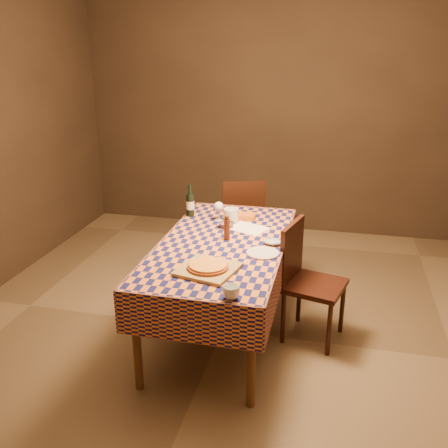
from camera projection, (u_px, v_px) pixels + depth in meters
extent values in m
plane|color=brown|center=(223.00, 330.00, 4.05)|extent=(5.00, 5.00, 0.00)
cube|color=#34271D|center=(271.00, 119.00, 5.88)|extent=(4.50, 0.10, 2.70)
cube|color=#34271D|center=(2.00, 388.00, 1.30)|extent=(4.50, 0.10, 2.70)
cylinder|color=brown|center=(137.00, 340.00, 3.25)|extent=(0.06, 0.06, 0.75)
cylinder|color=brown|center=(251.00, 356.00, 3.08)|extent=(0.06, 0.06, 0.75)
cylinder|color=brown|center=(204.00, 245.00, 4.76)|extent=(0.06, 0.06, 0.75)
cylinder|color=brown|center=(283.00, 252.00, 4.60)|extent=(0.06, 0.06, 0.75)
cube|color=brown|center=(223.00, 246.00, 3.80)|extent=(0.90, 1.80, 0.03)
cube|color=brown|center=(223.00, 243.00, 3.79)|extent=(0.92, 1.82, 0.02)
cube|color=brown|center=(188.00, 321.00, 3.00)|extent=(0.94, 0.01, 0.30)
cube|color=brown|center=(245.00, 221.00, 4.68)|extent=(0.94, 0.01, 0.30)
cube|color=brown|center=(165.00, 255.00, 3.94)|extent=(0.01, 1.84, 0.30)
cube|color=brown|center=(283.00, 266.00, 3.74)|extent=(0.01, 1.84, 0.30)
cube|color=#9C8349|center=(208.00, 269.00, 3.31)|extent=(0.43, 0.43, 0.02)
cylinder|color=#984119|center=(208.00, 267.00, 3.30)|extent=(0.35, 0.35, 0.02)
cylinder|color=orange|center=(208.00, 265.00, 3.30)|extent=(0.32, 0.32, 0.01)
cylinder|color=#522613|center=(227.00, 229.00, 3.82)|extent=(0.06, 0.06, 0.16)
sphere|color=#522613|center=(227.00, 217.00, 3.78)|extent=(0.04, 0.04, 0.04)
imported|color=#664955|center=(226.00, 225.00, 4.09)|extent=(0.16, 0.16, 0.04)
cylinder|color=silver|center=(219.00, 220.00, 4.25)|extent=(0.09, 0.09, 0.01)
cylinder|color=silver|center=(219.00, 216.00, 4.24)|extent=(0.01, 0.01, 0.08)
sphere|color=silver|center=(219.00, 207.00, 4.21)|extent=(0.08, 0.08, 0.08)
ellipsoid|color=#3A0612|center=(219.00, 208.00, 4.21)|extent=(0.05, 0.05, 0.03)
cylinder|color=black|center=(190.00, 205.00, 4.33)|extent=(0.07, 0.07, 0.20)
cylinder|color=black|center=(190.00, 189.00, 4.28)|extent=(0.03, 0.03, 0.08)
cylinder|color=beige|center=(190.00, 205.00, 4.33)|extent=(0.07, 0.07, 0.07)
cylinder|color=silver|center=(231.00, 215.00, 4.23)|extent=(0.15, 0.15, 0.11)
cube|color=#BB5B18|center=(246.00, 216.00, 4.29)|extent=(0.17, 0.12, 0.04)
cylinder|color=silver|center=(263.00, 253.00, 3.58)|extent=(0.24, 0.24, 0.01)
imported|color=white|center=(231.00, 292.00, 2.94)|extent=(0.11, 0.11, 0.08)
cube|color=white|center=(248.00, 228.00, 4.07)|extent=(0.36, 0.33, 0.00)
ellipsoid|color=#91A1BA|center=(273.00, 242.00, 3.74)|extent=(0.15, 0.11, 0.04)
cube|color=black|center=(242.00, 221.00, 5.20)|extent=(0.52, 0.52, 0.04)
cube|color=black|center=(244.00, 204.00, 4.92)|extent=(0.41, 0.15, 0.46)
cylinder|color=black|center=(256.00, 235.00, 5.45)|extent=(0.04, 0.04, 0.43)
cylinder|color=black|center=(224.00, 236.00, 5.43)|extent=(0.04, 0.04, 0.43)
cylinder|color=black|center=(261.00, 248.00, 5.12)|extent=(0.04, 0.04, 0.43)
cylinder|color=black|center=(226.00, 249.00, 5.10)|extent=(0.04, 0.04, 0.43)
cube|color=black|center=(315.00, 286.00, 3.81)|extent=(0.51, 0.51, 0.04)
cube|color=black|center=(292.00, 251.00, 3.81)|extent=(0.14, 0.42, 0.46)
cylinder|color=black|center=(329.00, 330.00, 3.66)|extent=(0.04, 0.04, 0.43)
cylinder|color=black|center=(342.00, 308.00, 3.96)|extent=(0.04, 0.04, 0.43)
cylinder|color=black|center=(283.00, 318.00, 3.82)|extent=(0.04, 0.04, 0.43)
cylinder|color=black|center=(299.00, 298.00, 4.12)|extent=(0.04, 0.04, 0.43)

